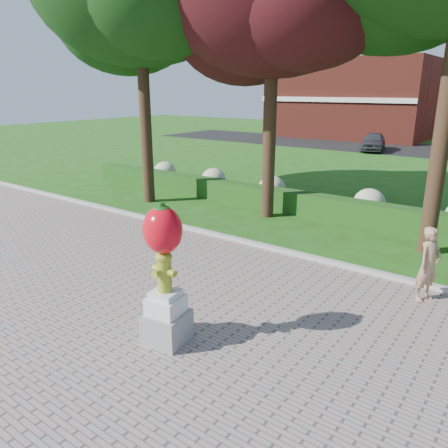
% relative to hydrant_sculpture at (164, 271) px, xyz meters
% --- Properties ---
extents(ground, '(100.00, 100.00, 0.00)m').
position_rel_hydrant_sculpture_xyz_m(ground, '(-0.83, 2.18, -1.41)').
color(ground, '#244B12').
rests_on(ground, ground).
extents(walkway, '(40.00, 14.00, 0.04)m').
position_rel_hydrant_sculpture_xyz_m(walkway, '(-0.83, -1.82, -1.39)').
color(walkway, gray).
rests_on(walkway, ground).
extents(curb, '(40.00, 0.18, 0.15)m').
position_rel_hydrant_sculpture_xyz_m(curb, '(-0.83, 5.18, -1.34)').
color(curb, '#ADADA5').
rests_on(curb, ground).
extents(lawn_hedge, '(24.00, 0.70, 0.80)m').
position_rel_hydrant_sculpture_xyz_m(lawn_hedge, '(-0.83, 9.18, -1.01)').
color(lawn_hedge, '#1F4A15').
rests_on(lawn_hedge, ground).
extents(hydrangea_row, '(20.10, 1.10, 0.99)m').
position_rel_hydrant_sculpture_xyz_m(hydrangea_row, '(-0.26, 10.18, -0.86)').
color(hydrangea_row, '#A7A981').
rests_on(hydrangea_row, ground).
extents(street, '(50.00, 8.00, 0.02)m').
position_rel_hydrant_sculpture_xyz_m(street, '(-0.83, 30.18, -1.40)').
color(street, black).
rests_on(street, ground).
extents(building_left, '(14.00, 8.00, 7.00)m').
position_rel_hydrant_sculpture_xyz_m(building_left, '(-10.83, 36.18, 2.09)').
color(building_left, maroon).
rests_on(building_left, ground).
extents(hydrant_sculpture, '(0.80, 0.80, 2.59)m').
position_rel_hydrant_sculpture_xyz_m(hydrant_sculpture, '(0.00, 0.00, 0.00)').
color(hydrant_sculpture, gray).
rests_on(hydrant_sculpture, walkway).
extents(woman, '(0.59, 0.70, 1.63)m').
position_rel_hydrant_sculpture_xyz_m(woman, '(3.34, 4.53, -0.56)').
color(woman, '#A4805E').
rests_on(woman, walkway).
extents(parked_car, '(2.52, 4.22, 1.35)m').
position_rel_hydrant_sculpture_xyz_m(parked_car, '(-5.52, 27.69, -0.72)').
color(parked_car, '#383A3F').
rests_on(parked_car, street).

